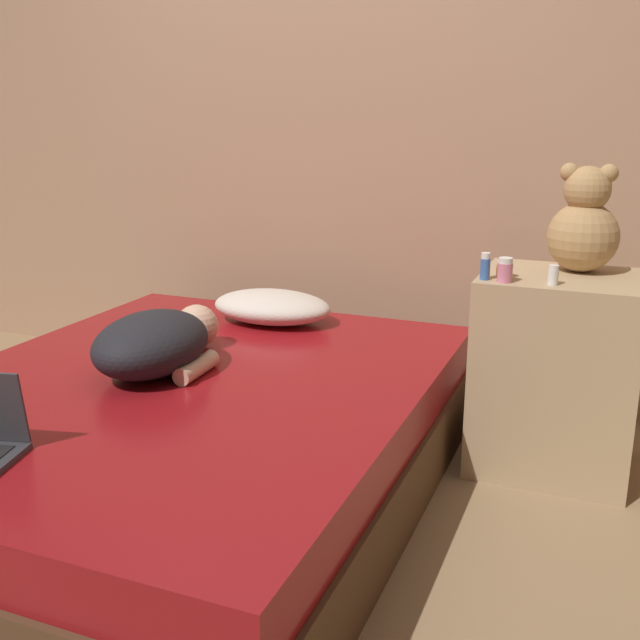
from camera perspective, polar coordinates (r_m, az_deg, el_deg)
ground_plane at (r=2.68m, az=-10.11°, el=-12.74°), size 12.00×12.00×0.00m
wall_back at (r=3.49m, az=0.36°, el=16.30°), size 8.00×0.06×2.60m
bed at (r=2.59m, az=-10.33°, el=-8.78°), size 1.58×1.98×0.41m
nightstand at (r=2.81m, az=17.47°, el=-3.88°), size 0.55×0.47×0.72m
pillow at (r=3.11m, az=-3.68°, el=1.02°), size 0.51×0.34×0.13m
person_lying at (r=2.58m, az=-12.26°, el=-1.65°), size 0.37×0.63×0.21m
teddy_bear at (r=2.77m, az=19.47°, el=6.81°), size 0.24×0.24×0.38m
bottle_blue at (r=2.57m, az=12.48°, el=4.00°), size 0.03×0.03×0.09m
bottle_white at (r=2.55m, az=17.35°, el=3.27°), size 0.03×0.03×0.07m
bottle_pink at (r=2.55m, az=13.92°, el=3.70°), size 0.05×0.05×0.08m
bottle_orange at (r=2.63m, az=13.88°, el=3.78°), size 0.05×0.05×0.06m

